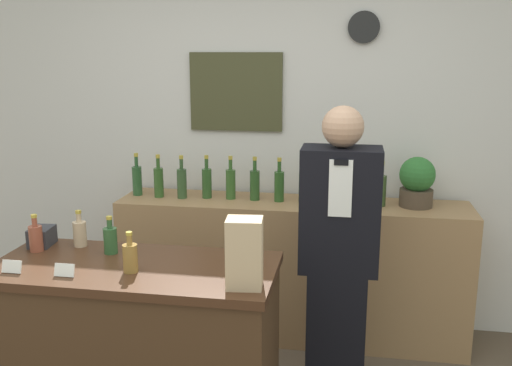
{
  "coord_description": "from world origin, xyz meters",
  "views": [
    {
      "loc": [
        0.57,
        -1.87,
        1.89
      ],
      "look_at": [
        0.07,
        1.07,
        1.2
      ],
      "focal_mm": 40.0,
      "sensor_mm": 36.0,
      "label": 1
    }
  ],
  "objects": [
    {
      "name": "paper_bag",
      "position": [
        0.16,
        0.27,
        1.1
      ],
      "size": [
        0.16,
        0.13,
        0.29
      ],
      "color": "tan",
      "rests_on": "display_counter"
    },
    {
      "name": "price_card_left",
      "position": [
        -0.86,
        0.25,
        0.98
      ],
      "size": [
        0.09,
        0.02,
        0.06
      ],
      "color": "white",
      "rests_on": "display_counter"
    },
    {
      "name": "counter_bottle_2",
      "position": [
        -0.54,
        0.55,
        1.02
      ],
      "size": [
        0.06,
        0.06,
        0.18
      ],
      "color": "#2A532B",
      "rests_on": "display_counter"
    },
    {
      "name": "shelf_bottle_8",
      "position": [
        0.44,
        1.71,
        1.04
      ],
      "size": [
        0.06,
        0.06,
        0.29
      ],
      "color": "#2D4A24",
      "rests_on": "back_shelf"
    },
    {
      "name": "shelf_bottle_1",
      "position": [
        -0.7,
        1.7,
        1.04
      ],
      "size": [
        0.06,
        0.06,
        0.29
      ],
      "color": "#2F5323",
      "rests_on": "back_shelf"
    },
    {
      "name": "counter_bottle_1",
      "position": [
        -0.73,
        0.62,
        1.02
      ],
      "size": [
        0.06,
        0.06,
        0.18
      ],
      "color": "tan",
      "rests_on": "display_counter"
    },
    {
      "name": "shelf_bottle_10",
      "position": [
        0.77,
        1.72,
        1.04
      ],
      "size": [
        0.06,
        0.06,
        0.29
      ],
      "color": "#344A24",
      "rests_on": "back_shelf"
    },
    {
      "name": "shelf_bottle_4",
      "position": [
        -0.21,
        1.73,
        1.04
      ],
      "size": [
        0.06,
        0.06,
        0.29
      ],
      "color": "#325825",
      "rests_on": "back_shelf"
    },
    {
      "name": "shelf_bottle_7",
      "position": [
        0.28,
        1.7,
        1.04
      ],
      "size": [
        0.06,
        0.06,
        0.29
      ],
      "color": "#2A571E",
      "rests_on": "back_shelf"
    },
    {
      "name": "shelf_bottle_6",
      "position": [
        0.12,
        1.72,
        1.04
      ],
      "size": [
        0.06,
        0.06,
        0.29
      ],
      "color": "#294F21",
      "rests_on": "back_shelf"
    },
    {
      "name": "counter_bottle_3",
      "position": [
        -0.36,
        0.34,
        1.02
      ],
      "size": [
        0.06,
        0.06,
        0.18
      ],
      "color": "olive",
      "rests_on": "display_counter"
    },
    {
      "name": "shelf_bottle_9",
      "position": [
        0.6,
        1.71,
        1.04
      ],
      "size": [
        0.06,
        0.06,
        0.29
      ],
      "color": "#344C1F",
      "rests_on": "back_shelf"
    },
    {
      "name": "shelf_bottle_5",
      "position": [
        -0.05,
        1.73,
        1.04
      ],
      "size": [
        0.06,
        0.06,
        0.29
      ],
      "color": "#2A4E22",
      "rests_on": "back_shelf"
    },
    {
      "name": "gift_box",
      "position": [
        -0.92,
        0.6,
        1.0
      ],
      "size": [
        0.11,
        0.14,
        0.09
      ],
      "color": "#2D2D33",
      "rests_on": "display_counter"
    },
    {
      "name": "counter_bottle_0",
      "position": [
        -0.91,
        0.52,
        1.02
      ],
      "size": [
        0.06,
        0.06,
        0.18
      ],
      "color": "brown",
      "rests_on": "display_counter"
    },
    {
      "name": "potted_plant",
      "position": [
        0.99,
        1.75,
        1.09
      ],
      "size": [
        0.22,
        0.22,
        0.32
      ],
      "color": "#4C3D2D",
      "rests_on": "back_shelf"
    },
    {
      "name": "shelf_bottle_0",
      "position": [
        -0.86,
        1.73,
        1.04
      ],
      "size": [
        0.06,
        0.06,
        0.29
      ],
      "color": "#28502A",
      "rests_on": "back_shelf"
    },
    {
      "name": "price_card_right",
      "position": [
        -0.62,
        0.25,
        0.98
      ],
      "size": [
        0.09,
        0.02,
        0.06
      ],
      "color": "white",
      "rests_on": "display_counter"
    },
    {
      "name": "display_counter",
      "position": [
        -0.38,
        0.42,
        0.48
      ],
      "size": [
        1.29,
        0.58,
        0.95
      ],
      "color": "#422B19",
      "rests_on": "ground_plane"
    },
    {
      "name": "back_shelf",
      "position": [
        0.2,
        1.71,
        0.47
      ],
      "size": [
        2.29,
        0.45,
        0.93
      ],
      "color": "#9E754C",
      "rests_on": "ground_plane"
    },
    {
      "name": "shopkeeper",
      "position": [
        0.53,
        1.02,
        0.81
      ],
      "size": [
        0.41,
        0.26,
        1.63
      ],
      "color": "black",
      "rests_on": "ground_plane"
    },
    {
      "name": "shelf_bottle_2",
      "position": [
        -0.54,
        1.7,
        1.04
      ],
      "size": [
        0.06,
        0.06,
        0.29
      ],
      "color": "#314E2B",
      "rests_on": "back_shelf"
    },
    {
      "name": "back_wall",
      "position": [
        -0.0,
        2.0,
        1.35
      ],
      "size": [
        5.2,
        0.09,
        2.7
      ],
      "color": "silver",
      "rests_on": "ground_plane"
    },
    {
      "name": "shelf_bottle_3",
      "position": [
        -0.37,
        1.73,
        1.04
      ],
      "size": [
        0.06,
        0.06,
        0.29
      ],
      "color": "#2A4E23",
      "rests_on": "back_shelf"
    }
  ]
}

